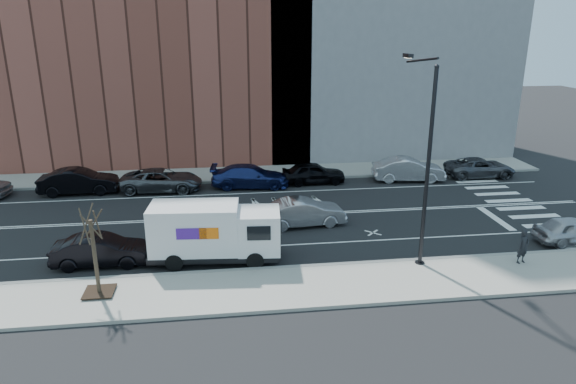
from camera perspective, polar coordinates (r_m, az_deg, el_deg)
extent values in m
plane|color=black|center=(29.82, -3.54, -2.70)|extent=(120.00, 120.00, 0.00)
cube|color=gray|center=(21.80, -1.88, -10.69)|extent=(44.00, 3.60, 0.15)
cube|color=gray|center=(38.14, -4.48, 2.07)|extent=(44.00, 3.60, 0.15)
cube|color=gray|center=(23.39, -2.32, -8.56)|extent=(44.00, 0.25, 0.17)
cube|color=gray|center=(36.42, -4.32, 1.31)|extent=(44.00, 0.25, 0.17)
cube|color=brown|center=(43.88, -16.41, 17.97)|extent=(26.00, 10.00, 22.00)
cylinder|color=black|center=(23.05, 15.25, 2.17)|extent=(0.18, 0.18, 9.00)
cylinder|color=black|center=(24.58, 14.41, -7.74)|extent=(0.44, 0.44, 0.20)
sphere|color=black|center=(22.29, 16.21, 13.23)|extent=(0.20, 0.20, 0.20)
cylinder|color=black|center=(23.85, 14.61, 14.00)|extent=(0.11, 3.49, 0.48)
cube|color=black|center=(25.43, 13.20, 14.55)|extent=(0.25, 0.80, 0.18)
cube|color=#FFF2CC|center=(25.44, 13.18, 14.32)|extent=(0.18, 0.55, 0.03)
cube|color=black|center=(22.62, -20.23, -10.33)|extent=(1.20, 1.20, 0.04)
cylinder|color=#382B1E|center=(21.97, -20.66, -6.82)|extent=(0.16, 0.16, 3.20)
cylinder|color=#382B1E|center=(21.39, -20.42, -3.40)|extent=(0.06, 0.80, 1.44)
cylinder|color=#382B1E|center=(21.64, -20.73, -3.19)|extent=(0.81, 0.31, 1.19)
cylinder|color=#382B1E|center=(21.63, -21.50, -3.29)|extent=(0.58, 0.76, 1.50)
cylinder|color=#382B1E|center=(21.36, -21.68, -3.58)|extent=(0.47, 0.61, 1.37)
cylinder|color=#382B1E|center=(21.21, -21.00, -3.65)|extent=(0.72, 0.29, 1.13)
cube|color=black|center=(24.44, -8.16, -6.62)|extent=(6.07, 2.47, 0.29)
cube|color=silver|center=(23.91, -3.24, -4.28)|extent=(2.07, 2.20, 1.91)
cube|color=black|center=(23.81, -0.89, -3.60)|extent=(0.20, 1.77, 0.91)
cube|color=black|center=(22.84, -3.26, -4.60)|extent=(1.05, 0.12, 0.67)
cube|color=black|center=(24.77, -3.24, -2.74)|extent=(1.05, 0.12, 0.67)
cube|color=black|center=(24.30, -0.97, -6.33)|extent=(0.29, 1.92, 0.33)
cube|color=silver|center=(24.05, -10.34, -3.93)|extent=(4.17, 2.42, 2.20)
cube|color=#47198C|center=(23.01, -10.69, -4.59)|extent=(1.34, 0.13, 0.53)
cube|color=orange|center=(22.92, -8.79, -4.58)|extent=(0.86, 0.09, 0.53)
cube|color=#47198C|center=(24.99, -10.06, -2.70)|extent=(1.34, 0.13, 0.53)
cube|color=orange|center=(24.90, -8.31, -2.68)|extent=(0.86, 0.09, 0.53)
cylinder|color=black|center=(23.48, -3.67, -7.61)|extent=(0.82, 0.33, 0.80)
cylinder|color=black|center=(25.22, -3.62, -5.73)|extent=(0.82, 0.33, 0.80)
cylinder|color=black|center=(23.82, -12.52, -7.64)|extent=(0.82, 0.33, 0.80)
cylinder|color=black|center=(25.54, -11.85, -5.78)|extent=(0.82, 0.33, 0.80)
imported|color=black|center=(36.23, -22.21, 1.11)|extent=(5.04, 1.90, 1.64)
imported|color=#4A4C51|center=(35.13, -13.87, 1.30)|extent=(5.44, 2.75, 1.47)
imported|color=navy|center=(34.98, -4.23, 1.77)|extent=(5.47, 2.66, 1.53)
imported|color=black|center=(35.78, 2.83, 2.14)|extent=(4.44, 1.87, 1.50)
imported|color=silver|center=(37.29, 13.23, 2.45)|extent=(5.16, 2.28, 1.65)
imported|color=#48494F|center=(39.87, 20.55, 2.58)|extent=(5.03, 2.45, 1.38)
imported|color=#A1A0A5|center=(28.22, 1.75, -2.27)|extent=(4.71, 2.04, 1.51)
imported|color=black|center=(25.18, -20.04, -6.11)|extent=(4.36, 1.54, 1.43)
imported|color=#B8B8BD|center=(29.80, 29.12, -3.71)|extent=(3.96, 1.68, 1.34)
imported|color=black|center=(25.82, 24.67, -5.50)|extent=(0.68, 0.55, 1.62)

